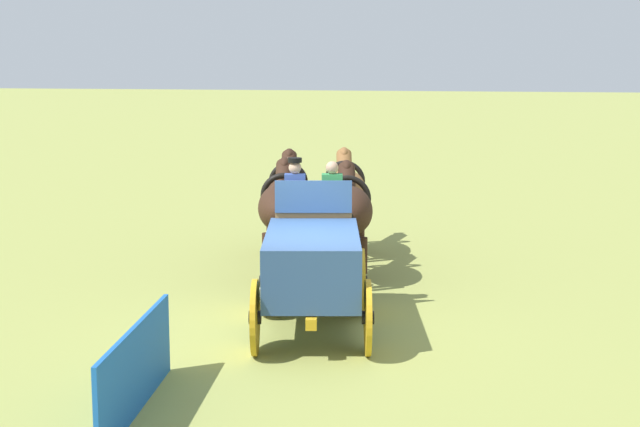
% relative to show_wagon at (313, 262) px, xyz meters
% --- Properties ---
extents(ground_plane, '(220.00, 220.00, 0.00)m').
position_rel_show_wagon_xyz_m(ground_plane, '(-0.18, -0.03, -1.12)').
color(ground_plane, olive).
extents(show_wagon, '(5.81, 2.34, 2.63)m').
position_rel_show_wagon_xyz_m(show_wagon, '(0.00, 0.00, 0.00)').
color(show_wagon, '#2D4C7A').
rests_on(show_wagon, ground).
extents(draft_horse_rear_near, '(3.02, 1.26, 2.27)m').
position_rel_show_wagon_xyz_m(draft_horse_rear_near, '(3.41, 1.30, 0.27)').
color(draft_horse_rear_near, '#331E14').
rests_on(draft_horse_rear_near, ground).
extents(draft_horse_rear_off, '(2.95, 1.30, 2.22)m').
position_rel_show_wagon_xyz_m(draft_horse_rear_off, '(3.64, 0.02, 0.22)').
color(draft_horse_rear_off, '#331E14').
rests_on(draft_horse_rear_off, ground).
extents(draft_horse_lead_near, '(3.16, 1.27, 2.20)m').
position_rel_show_wagon_xyz_m(draft_horse_lead_near, '(5.97, 1.79, 0.21)').
color(draft_horse_lead_near, '#331E14').
rests_on(draft_horse_lead_near, ground).
extents(draft_horse_lead_off, '(3.04, 1.29, 2.24)m').
position_rel_show_wagon_xyz_m(draft_horse_lead_off, '(6.20, 0.51, 0.24)').
color(draft_horse_lead_off, brown).
rests_on(draft_horse_lead_off, ground).
extents(sponsor_banner, '(3.19, 0.41, 1.10)m').
position_rel_show_wagon_xyz_m(sponsor_banner, '(-3.97, 1.42, -0.57)').
color(sponsor_banner, '#1959B2').
rests_on(sponsor_banner, ground).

